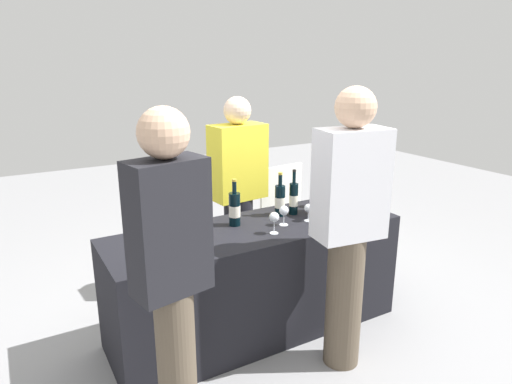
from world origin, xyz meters
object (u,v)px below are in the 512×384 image
object	(u,v)px
wine_bottle_1	(280,200)
wine_bottle_2	(294,198)
wine_glass_3	(284,211)
wine_bottle_3	(325,193)
wine_glass_2	(274,218)
server_pouring	(238,190)
wine_glass_1	(184,232)
menu_board	(281,211)
wine_bottle_0	(235,209)
wine_glass_4	(309,209)
wine_glass_0	(161,239)
guest_0	(171,270)
guest_1	(349,223)
wine_glass_5	(337,205)
ice_bucket	(326,201)

from	to	relation	value
wine_bottle_1	wine_bottle_2	distance (m)	0.11
wine_bottle_1	wine_glass_3	world-z (taller)	wine_bottle_1
wine_bottle_1	wine_bottle_3	xyz separation A→B (m)	(0.42, 0.00, -0.01)
wine_bottle_1	wine_bottle_3	bearing A→B (deg)	0.05
wine_bottle_1	wine_glass_3	bearing A→B (deg)	-115.28
wine_glass_2	wine_bottle_1	bearing A→B (deg)	51.09
wine_bottle_1	wine_bottle_2	size ratio (longest dim) A/B	0.96
wine_bottle_2	server_pouring	xyz separation A→B (m)	(-0.18, 0.53, -0.04)
wine_bottle_3	wine_glass_3	size ratio (longest dim) A/B	2.17
wine_glass_1	menu_board	bearing A→B (deg)	37.88
wine_bottle_3	server_pouring	world-z (taller)	server_pouring
wine_bottle_3	wine_glass_1	distance (m)	1.26
wine_bottle_0	wine_glass_4	size ratio (longest dim) A/B	2.60
wine_bottle_3	wine_glass_3	bearing A→B (deg)	-159.98
wine_glass_1	wine_glass_0	bearing A→B (deg)	-158.01
wine_glass_1	menu_board	size ratio (longest dim) A/B	0.16
wine_glass_0	wine_glass_3	size ratio (longest dim) A/B	1.09
wine_bottle_1	guest_0	bearing A→B (deg)	-144.63
wine_bottle_2	guest_1	world-z (taller)	guest_1
wine_bottle_3	guest_0	distance (m)	1.72
server_pouring	menu_board	bearing A→B (deg)	-155.31
wine_bottle_3	menu_board	xyz separation A→B (m)	(0.18, 0.90, -0.44)
wine_glass_1	wine_glass_5	size ratio (longest dim) A/B	1.08
wine_bottle_2	wine_glass_5	bearing A→B (deg)	-41.48
wine_glass_4	guest_0	distance (m)	1.35
wine_bottle_0	wine_bottle_3	world-z (taller)	wine_bottle_0
wine_glass_5	menu_board	xyz separation A→B (m)	(0.26, 1.13, -0.42)
wine_bottle_0	wine_glass_3	bearing A→B (deg)	-29.79
wine_bottle_3	server_pouring	xyz separation A→B (m)	(-0.50, 0.50, -0.03)
server_pouring	guest_1	size ratio (longest dim) A/B	0.92
ice_bucket	wine_bottle_2	bearing A→B (deg)	147.30
ice_bucket	wine_bottle_1	bearing A→B (deg)	153.72
wine_glass_3	wine_glass_5	world-z (taller)	wine_glass_3
wine_bottle_0	wine_glass_1	size ratio (longest dim) A/B	2.33
wine_bottle_0	server_pouring	size ratio (longest dim) A/B	0.20
wine_bottle_1	wine_glass_0	distance (m)	1.03
wine_glass_1	guest_1	size ratio (longest dim) A/B	0.08
wine_glass_3	wine_glass_4	size ratio (longest dim) A/B	1.10
wine_glass_4	guest_0	world-z (taller)	guest_0
guest_1	wine_glass_5	bearing A→B (deg)	63.91
wine_bottle_2	guest_1	bearing A→B (deg)	-97.08
wine_glass_5	wine_bottle_1	bearing A→B (deg)	145.81
wine_bottle_2	wine_glass_2	size ratio (longest dim) A/B	2.29
wine_bottle_0	ice_bucket	world-z (taller)	wine_bottle_0
wine_glass_0	wine_bottle_2	bearing A→B (deg)	13.06
wine_bottle_2	wine_glass_0	distance (m)	1.12
wine_glass_3	server_pouring	distance (m)	0.69
wine_bottle_0	wine_glass_3	size ratio (longest dim) A/B	2.37
wine_bottle_1	menu_board	xyz separation A→B (m)	(0.60, 0.90, -0.45)
wine_glass_4	guest_1	size ratio (longest dim) A/B	0.07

